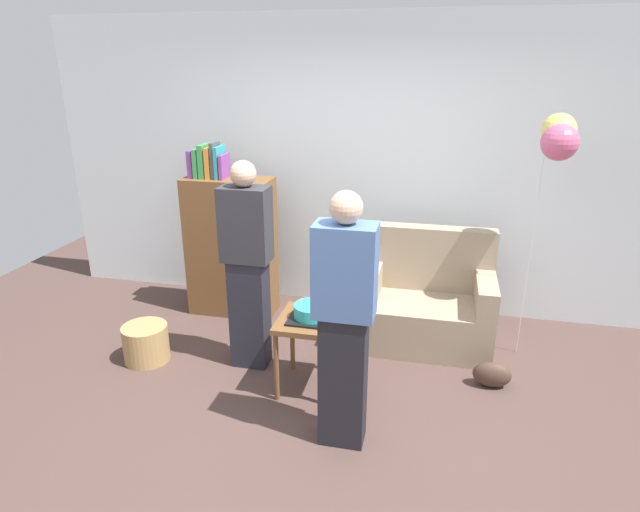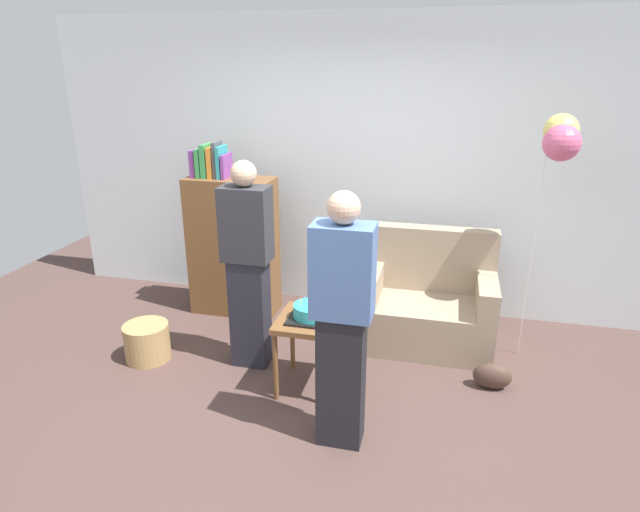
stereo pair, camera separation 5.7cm
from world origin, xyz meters
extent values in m
plane|color=#4C3833|center=(0.00, 0.00, 0.00)|extent=(8.00, 8.00, 0.00)
cube|color=silver|center=(0.00, 2.05, 1.35)|extent=(6.00, 0.10, 2.70)
cube|color=gray|center=(0.71, 1.31, 0.20)|extent=(1.10, 0.70, 0.40)
cube|color=gray|center=(0.71, 1.58, 0.68)|extent=(1.10, 0.16, 0.56)
cube|color=gray|center=(0.24, 1.31, 0.52)|extent=(0.16, 0.70, 0.24)
cube|color=gray|center=(1.18, 1.31, 0.52)|extent=(0.16, 0.70, 0.24)
cube|color=brown|center=(-1.10, 1.55, 0.65)|extent=(0.80, 0.36, 1.30)
cube|color=#7F3D93|center=(-1.42, 1.55, 1.42)|extent=(0.05, 0.19, 0.24)
cube|color=#38934C|center=(-1.37, 1.55, 1.43)|extent=(0.04, 0.21, 0.26)
cube|color=#38934C|center=(-1.31, 1.55, 1.45)|extent=(0.05, 0.21, 0.29)
cube|color=orange|center=(-1.25, 1.55, 1.44)|extent=(0.04, 0.20, 0.27)
cube|color=#4C4C51|center=(-1.21, 1.55, 1.46)|extent=(0.03, 0.18, 0.32)
cube|color=teal|center=(-1.17, 1.55, 1.44)|extent=(0.03, 0.21, 0.28)
cube|color=#7F3D93|center=(-1.13, 1.55, 1.41)|extent=(0.03, 0.21, 0.21)
cube|color=brown|center=(-0.06, 0.45, 0.55)|extent=(0.48, 0.48, 0.04)
cylinder|color=brown|center=(-0.27, 0.24, 0.26)|extent=(0.04, 0.04, 0.53)
cylinder|color=brown|center=(0.15, 0.24, 0.26)|extent=(0.04, 0.04, 0.53)
cylinder|color=brown|center=(-0.27, 0.66, 0.26)|extent=(0.04, 0.04, 0.53)
cylinder|color=brown|center=(0.15, 0.66, 0.26)|extent=(0.04, 0.04, 0.53)
cube|color=black|center=(-0.06, 0.45, 0.57)|extent=(0.32, 0.32, 0.02)
cylinder|color=#2DB2B7|center=(-0.06, 0.45, 0.63)|extent=(0.26, 0.26, 0.09)
cylinder|color=#EA668C|center=(0.02, 0.44, 0.70)|extent=(0.01, 0.01, 0.05)
cylinder|color=#EA668C|center=(-0.02, 0.50, 0.70)|extent=(0.01, 0.01, 0.05)
cylinder|color=#66B2E5|center=(-0.07, 0.51, 0.70)|extent=(0.01, 0.01, 0.05)
cylinder|color=#66B2E5|center=(-0.12, 0.47, 0.70)|extent=(0.01, 0.01, 0.05)
cylinder|color=#F2CC4C|center=(-0.13, 0.41, 0.70)|extent=(0.01, 0.01, 0.06)
cylinder|color=#66B2E5|center=(-0.08, 0.37, 0.70)|extent=(0.01, 0.01, 0.06)
cylinder|color=#EA668C|center=(-0.02, 0.40, 0.70)|extent=(0.01, 0.01, 0.05)
cube|color=#23232D|center=(-0.62, 0.67, 0.44)|extent=(0.28, 0.20, 0.88)
cube|color=#2D2D33|center=(-0.62, 0.67, 1.16)|extent=(0.36, 0.22, 0.56)
sphere|color=#D1A889|center=(-0.62, 0.67, 1.53)|extent=(0.19, 0.19, 0.19)
cube|color=black|center=(0.26, -0.08, 0.44)|extent=(0.28, 0.20, 0.88)
cube|color=#4C6BA3|center=(0.26, -0.08, 1.16)|extent=(0.36, 0.22, 0.56)
sphere|color=#D1A889|center=(0.26, -0.08, 1.53)|extent=(0.19, 0.19, 0.19)
cylinder|color=#A88451|center=(-1.46, 0.53, 0.15)|extent=(0.36, 0.36, 0.30)
ellipsoid|color=#473328|center=(1.24, 0.75, 0.10)|extent=(0.28, 0.14, 0.20)
cylinder|color=silver|center=(1.48, 1.32, 0.86)|extent=(0.00, 0.00, 1.73)
sphere|color=#D65B84|center=(1.57, 1.30, 1.74)|extent=(0.27, 0.27, 0.27)
sphere|color=#E5D666|center=(1.57, 1.40, 1.81)|extent=(0.25, 0.25, 0.25)
camera|label=1|loc=(0.76, -2.90, 2.30)|focal=30.28mm
camera|label=2|loc=(0.81, -2.89, 2.30)|focal=30.28mm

